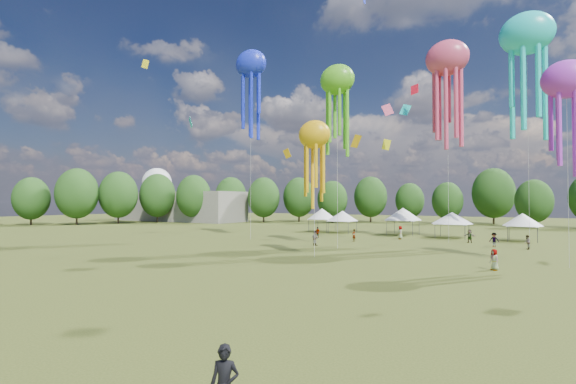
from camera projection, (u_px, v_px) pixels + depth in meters
The scene contains 9 objects.
ground at pixel (82, 357), 13.82m from camera, with size 300.00×300.00×0.00m, color #384416.
spectator_near at pixel (315, 238), 49.16m from camera, with size 0.88×0.68×1.80m, color gray.
spectators_far at pixel (443, 238), 49.77m from camera, with size 27.64×23.23×1.89m.
festival_tents at pixel (401, 216), 64.06m from camera, with size 36.01×7.30×4.38m.
show_kites at pixel (427, 78), 49.71m from camera, with size 41.05×26.05×28.82m.
small_kites at pixel (405, 2), 50.28m from camera, with size 75.67×46.75×45.52m.
treeline at pixel (417, 195), 69.26m from camera, with size 201.57×95.24×13.43m.
hangar at pixel (178, 207), 112.92m from camera, with size 40.00×12.00×8.00m, color gray.
radome at pixel (157, 187), 126.55m from camera, with size 9.00×9.00×16.00m.
Camera 1 is at (13.35, -8.18, 5.33)m, focal length 25.12 mm.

